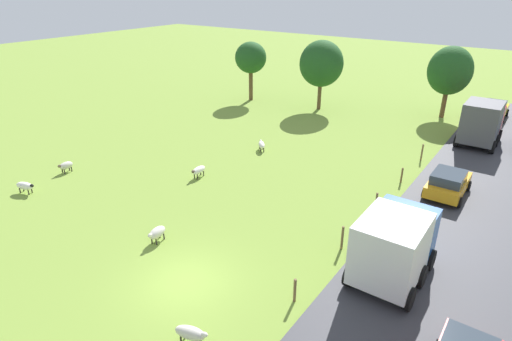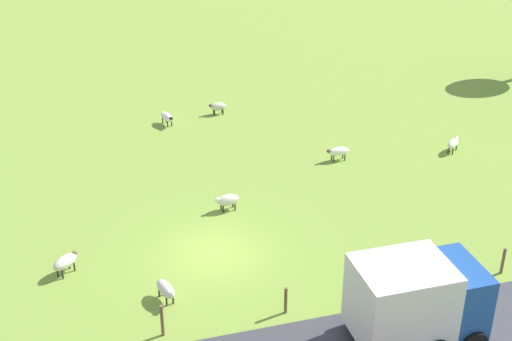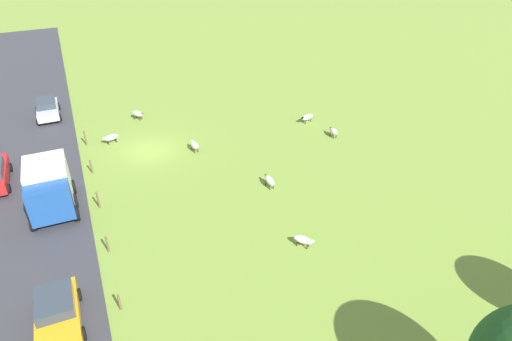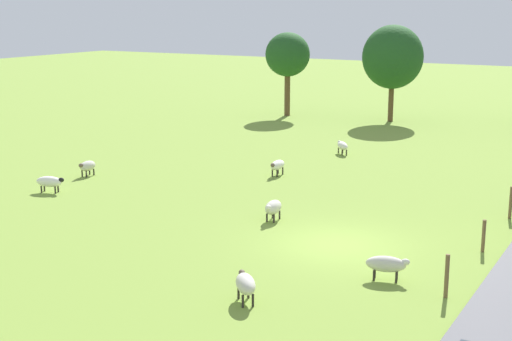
{
  "view_description": "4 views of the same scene",
  "coord_description": "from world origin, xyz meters",
  "px_view_note": "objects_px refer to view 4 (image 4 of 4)",
  "views": [
    {
      "loc": [
        10.91,
        -10.17,
        11.95
      ],
      "look_at": [
        -2.5,
        8.8,
        1.33
      ],
      "focal_mm": 29.69,
      "sensor_mm": 36.0,
      "label": 1
    },
    {
      "loc": [
        23.67,
        -4.95,
        16.18
      ],
      "look_at": [
        -4.13,
        3.01,
        1.36
      ],
      "focal_mm": 49.38,
      "sensor_mm": 36.0,
      "label": 2
    },
    {
      "loc": [
        4.1,
        31.41,
        17.81
      ],
      "look_at": [
        -5.92,
        7.46,
        1.09
      ],
      "focal_mm": 31.69,
      "sensor_mm": 36.0,
      "label": 3
    },
    {
      "loc": [
        9.32,
        -22.07,
        7.94
      ],
      "look_at": [
        -5.66,
        4.35,
        1.1
      ],
      "focal_mm": 51.64,
      "sensor_mm": 36.0,
      "label": 4
    }
  ],
  "objects_px": {
    "sheep_0": "(245,284)",
    "sheep_6": "(273,207)",
    "tree_0": "(288,55)",
    "sheep_3": "(277,165)",
    "sheep_4": "(87,166)",
    "sheep_2": "(387,264)",
    "sheep_1": "(50,182)",
    "tree_2": "(393,57)",
    "sheep_5": "(342,146)"
  },
  "relations": [
    {
      "from": "sheep_0",
      "to": "sheep_6",
      "type": "bearing_deg",
      "value": 112.75
    },
    {
      "from": "tree_0",
      "to": "sheep_3",
      "type": "bearing_deg",
      "value": -64.18
    },
    {
      "from": "sheep_0",
      "to": "sheep_3",
      "type": "height_order",
      "value": "sheep_0"
    },
    {
      "from": "sheep_3",
      "to": "sheep_4",
      "type": "xyz_separation_m",
      "value": [
        -7.78,
        -4.55,
        -0.01
      ]
    },
    {
      "from": "sheep_6",
      "to": "tree_0",
      "type": "distance_m",
      "value": 27.34
    },
    {
      "from": "sheep_2",
      "to": "sheep_4",
      "type": "distance_m",
      "value": 17.99
    },
    {
      "from": "sheep_3",
      "to": "sheep_1",
      "type": "bearing_deg",
      "value": -132.37
    },
    {
      "from": "sheep_4",
      "to": "sheep_6",
      "type": "relative_size",
      "value": 0.89
    },
    {
      "from": "sheep_1",
      "to": "sheep_6",
      "type": "relative_size",
      "value": 1.14
    },
    {
      "from": "sheep_1",
      "to": "sheep_2",
      "type": "height_order",
      "value": "sheep_2"
    },
    {
      "from": "sheep_6",
      "to": "tree_2",
      "type": "xyz_separation_m",
      "value": [
        -4.36,
        25.42,
        3.94
      ]
    },
    {
      "from": "sheep_5",
      "to": "sheep_1",
      "type": "bearing_deg",
      "value": -118.92
    },
    {
      "from": "sheep_3",
      "to": "sheep_6",
      "type": "height_order",
      "value": "sheep_6"
    },
    {
      "from": "sheep_1",
      "to": "sheep_4",
      "type": "xyz_separation_m",
      "value": [
        -0.73,
        3.18,
        0.01
      ]
    },
    {
      "from": "sheep_5",
      "to": "tree_2",
      "type": "bearing_deg",
      "value": 97.62
    },
    {
      "from": "sheep_4",
      "to": "tree_0",
      "type": "relative_size",
      "value": 0.17
    },
    {
      "from": "sheep_4",
      "to": "sheep_6",
      "type": "xyz_separation_m",
      "value": [
        11.16,
        -2.17,
        0.02
      ]
    },
    {
      "from": "sheep_3",
      "to": "sheep_6",
      "type": "xyz_separation_m",
      "value": [
        3.38,
        -6.72,
        0.01
      ]
    },
    {
      "from": "sheep_2",
      "to": "sheep_6",
      "type": "height_order",
      "value": "sheep_6"
    },
    {
      "from": "sheep_2",
      "to": "sheep_5",
      "type": "distance_m",
      "value": 18.8
    },
    {
      "from": "sheep_0",
      "to": "tree_2",
      "type": "xyz_separation_m",
      "value": [
        -7.41,
        32.69,
        3.91
      ]
    },
    {
      "from": "sheep_1",
      "to": "sheep_0",
      "type": "bearing_deg",
      "value": -24.89
    },
    {
      "from": "sheep_2",
      "to": "sheep_3",
      "type": "relative_size",
      "value": 1.04
    },
    {
      "from": "sheep_2",
      "to": "sheep_6",
      "type": "bearing_deg",
      "value": 146.96
    },
    {
      "from": "sheep_2",
      "to": "sheep_4",
      "type": "relative_size",
      "value": 1.27
    },
    {
      "from": "sheep_1",
      "to": "sheep_5",
      "type": "bearing_deg",
      "value": 61.08
    },
    {
      "from": "sheep_4",
      "to": "sheep_6",
      "type": "height_order",
      "value": "sheep_6"
    },
    {
      "from": "sheep_4",
      "to": "tree_0",
      "type": "distance_m",
      "value": 22.5
    },
    {
      "from": "sheep_4",
      "to": "tree_0",
      "type": "height_order",
      "value": "tree_0"
    },
    {
      "from": "sheep_1",
      "to": "sheep_3",
      "type": "bearing_deg",
      "value": 47.63
    },
    {
      "from": "sheep_2",
      "to": "sheep_5",
      "type": "bearing_deg",
      "value": 116.92
    },
    {
      "from": "sheep_1",
      "to": "tree_2",
      "type": "distance_m",
      "value": 27.41
    },
    {
      "from": "sheep_5",
      "to": "sheep_0",
      "type": "bearing_deg",
      "value": -74.16
    },
    {
      "from": "sheep_3",
      "to": "tree_2",
      "type": "relative_size",
      "value": 0.19
    },
    {
      "from": "sheep_3",
      "to": "tree_0",
      "type": "xyz_separation_m",
      "value": [
        -8.51,
        17.59,
        3.9
      ]
    },
    {
      "from": "sheep_2",
      "to": "sheep_4",
      "type": "height_order",
      "value": "sheep_2"
    },
    {
      "from": "tree_0",
      "to": "sheep_1",
      "type": "bearing_deg",
      "value": -86.7
    },
    {
      "from": "sheep_3",
      "to": "sheep_5",
      "type": "relative_size",
      "value": 1.11
    },
    {
      "from": "sheep_0",
      "to": "sheep_4",
      "type": "distance_m",
      "value": 17.05
    },
    {
      "from": "sheep_0",
      "to": "sheep_5",
      "type": "bearing_deg",
      "value": 105.84
    },
    {
      "from": "sheep_6",
      "to": "tree_0",
      "type": "height_order",
      "value": "tree_0"
    },
    {
      "from": "sheep_2",
      "to": "sheep_3",
      "type": "height_order",
      "value": "sheep_2"
    },
    {
      "from": "sheep_0",
      "to": "sheep_6",
      "type": "height_order",
      "value": "sheep_0"
    },
    {
      "from": "sheep_2",
      "to": "tree_0",
      "type": "distance_m",
      "value": 33.44
    },
    {
      "from": "sheep_4",
      "to": "tree_2",
      "type": "distance_m",
      "value": 24.55
    },
    {
      "from": "sheep_1",
      "to": "tree_0",
      "type": "height_order",
      "value": "tree_0"
    },
    {
      "from": "sheep_6",
      "to": "tree_2",
      "type": "height_order",
      "value": "tree_2"
    },
    {
      "from": "sheep_5",
      "to": "tree_2",
      "type": "relative_size",
      "value": 0.17
    },
    {
      "from": "sheep_0",
      "to": "sheep_2",
      "type": "relative_size",
      "value": 0.89
    },
    {
      "from": "sheep_1",
      "to": "sheep_3",
      "type": "distance_m",
      "value": 10.46
    }
  ]
}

